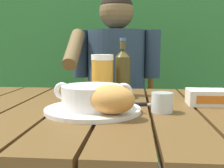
{
  "coord_description": "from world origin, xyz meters",
  "views": [
    {
      "loc": [
        0.03,
        -0.86,
        0.92
      ],
      "look_at": [
        -0.05,
        0.04,
        0.81
      ],
      "focal_mm": 44.41,
      "sensor_mm": 36.0,
      "label": 1
    }
  ],
  "objects_px": {
    "beer_glass": "(102,76)",
    "beer_bottle": "(123,71)",
    "chair_near_diner": "(118,120)",
    "person_eating": "(115,85)",
    "water_glass_small": "(162,102)",
    "table_knife": "(146,104)",
    "soup_bowl": "(93,96)",
    "bread_roll": "(112,99)",
    "serving_plate": "(93,110)",
    "butter_tub": "(207,97)"
  },
  "relations": [
    {
      "from": "soup_bowl",
      "to": "beer_bottle",
      "type": "relative_size",
      "value": 1.02
    },
    {
      "from": "butter_tub",
      "to": "water_glass_small",
      "type": "bearing_deg",
      "value": -142.65
    },
    {
      "from": "person_eating",
      "to": "bread_roll",
      "type": "relative_size",
      "value": 8.39
    },
    {
      "from": "serving_plate",
      "to": "table_knife",
      "type": "xyz_separation_m",
      "value": [
        0.16,
        0.1,
        -0.0
      ]
    },
    {
      "from": "chair_near_diner",
      "to": "beer_bottle",
      "type": "xyz_separation_m",
      "value": [
        0.06,
        -0.62,
        0.36
      ]
    },
    {
      "from": "chair_near_diner",
      "to": "beer_bottle",
      "type": "distance_m",
      "value": 0.72
    },
    {
      "from": "chair_near_diner",
      "to": "beer_glass",
      "type": "distance_m",
      "value": 0.75
    },
    {
      "from": "bread_roll",
      "to": "butter_tub",
      "type": "distance_m",
      "value": 0.36
    },
    {
      "from": "serving_plate",
      "to": "water_glass_small",
      "type": "xyz_separation_m",
      "value": [
        0.2,
        0.01,
        0.02
      ]
    },
    {
      "from": "person_eating",
      "to": "serving_plate",
      "type": "distance_m",
      "value": 0.72
    },
    {
      "from": "bread_roll",
      "to": "beer_bottle",
      "type": "height_order",
      "value": "beer_bottle"
    },
    {
      "from": "person_eating",
      "to": "serving_plate",
      "type": "bearing_deg",
      "value": -91.08
    },
    {
      "from": "water_glass_small",
      "to": "serving_plate",
      "type": "bearing_deg",
      "value": -176.89
    },
    {
      "from": "beer_bottle",
      "to": "butter_tub",
      "type": "distance_m",
      "value": 0.34
    },
    {
      "from": "bread_roll",
      "to": "beer_glass",
      "type": "bearing_deg",
      "value": 101.02
    },
    {
      "from": "butter_tub",
      "to": "table_knife",
      "type": "distance_m",
      "value": 0.21
    },
    {
      "from": "person_eating",
      "to": "beer_glass",
      "type": "xyz_separation_m",
      "value": [
        -0.02,
        -0.47,
        0.1
      ]
    },
    {
      "from": "person_eating",
      "to": "beer_bottle",
      "type": "bearing_deg",
      "value": -81.79
    },
    {
      "from": "person_eating",
      "to": "chair_near_diner",
      "type": "bearing_deg",
      "value": 89.18
    },
    {
      "from": "water_glass_small",
      "to": "table_knife",
      "type": "xyz_separation_m",
      "value": [
        -0.04,
        0.09,
        -0.02
      ]
    },
    {
      "from": "butter_tub",
      "to": "soup_bowl",
      "type": "bearing_deg",
      "value": -159.93
    },
    {
      "from": "person_eating",
      "to": "butter_tub",
      "type": "relative_size",
      "value": 9.68
    },
    {
      "from": "chair_near_diner",
      "to": "person_eating",
      "type": "bearing_deg",
      "value": -90.82
    },
    {
      "from": "bread_roll",
      "to": "beer_glass",
      "type": "xyz_separation_m",
      "value": [
        -0.06,
        0.33,
        0.03
      ]
    },
    {
      "from": "bread_roll",
      "to": "water_glass_small",
      "type": "relative_size",
      "value": 2.32
    },
    {
      "from": "soup_bowl",
      "to": "butter_tub",
      "type": "distance_m",
      "value": 0.38
    },
    {
      "from": "chair_near_diner",
      "to": "water_glass_small",
      "type": "relative_size",
      "value": 14.83
    },
    {
      "from": "beer_glass",
      "to": "beer_bottle",
      "type": "xyz_separation_m",
      "value": [
        0.08,
        0.05,
        0.01
      ]
    },
    {
      "from": "soup_bowl",
      "to": "beer_bottle",
      "type": "xyz_separation_m",
      "value": [
        0.07,
        0.31,
        0.05
      ]
    },
    {
      "from": "bread_roll",
      "to": "table_knife",
      "type": "distance_m",
      "value": 0.2
    },
    {
      "from": "table_knife",
      "to": "soup_bowl",
      "type": "bearing_deg",
      "value": -147.55
    },
    {
      "from": "chair_near_diner",
      "to": "bread_roll",
      "type": "distance_m",
      "value": 1.05
    },
    {
      "from": "person_eating",
      "to": "serving_plate",
      "type": "height_order",
      "value": "person_eating"
    },
    {
      "from": "water_glass_small",
      "to": "soup_bowl",
      "type": "bearing_deg",
      "value": -176.89
    },
    {
      "from": "table_knife",
      "to": "water_glass_small",
      "type": "bearing_deg",
      "value": -63.9
    },
    {
      "from": "beer_bottle",
      "to": "water_glass_small",
      "type": "xyz_separation_m",
      "value": [
        0.13,
        -0.29,
        -0.07
      ]
    },
    {
      "from": "soup_bowl",
      "to": "bread_roll",
      "type": "distance_m",
      "value": 0.1
    },
    {
      "from": "water_glass_small",
      "to": "table_knife",
      "type": "height_order",
      "value": "water_glass_small"
    },
    {
      "from": "person_eating",
      "to": "water_glass_small",
      "type": "height_order",
      "value": "person_eating"
    },
    {
      "from": "beer_glass",
      "to": "table_knife",
      "type": "distance_m",
      "value": 0.24
    },
    {
      "from": "beer_glass",
      "to": "butter_tub",
      "type": "distance_m",
      "value": 0.39
    },
    {
      "from": "bread_roll",
      "to": "soup_bowl",
      "type": "bearing_deg",
      "value": 130.6
    },
    {
      "from": "beer_glass",
      "to": "water_glass_small",
      "type": "distance_m",
      "value": 0.32
    },
    {
      "from": "person_eating",
      "to": "beer_bottle",
      "type": "xyz_separation_m",
      "value": [
        0.06,
        -0.42,
        0.11
      ]
    },
    {
      "from": "chair_near_diner",
      "to": "bread_roll",
      "type": "relative_size",
      "value": 6.39
    },
    {
      "from": "butter_tub",
      "to": "bread_roll",
      "type": "bearing_deg",
      "value": -145.64
    },
    {
      "from": "serving_plate",
      "to": "water_glass_small",
      "type": "bearing_deg",
      "value": 3.11
    },
    {
      "from": "person_eating",
      "to": "soup_bowl",
      "type": "bearing_deg",
      "value": -91.08
    },
    {
      "from": "water_glass_small",
      "to": "chair_near_diner",
      "type": "bearing_deg",
      "value": 101.55
    },
    {
      "from": "beer_bottle",
      "to": "serving_plate",
      "type": "bearing_deg",
      "value": -103.59
    }
  ]
}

